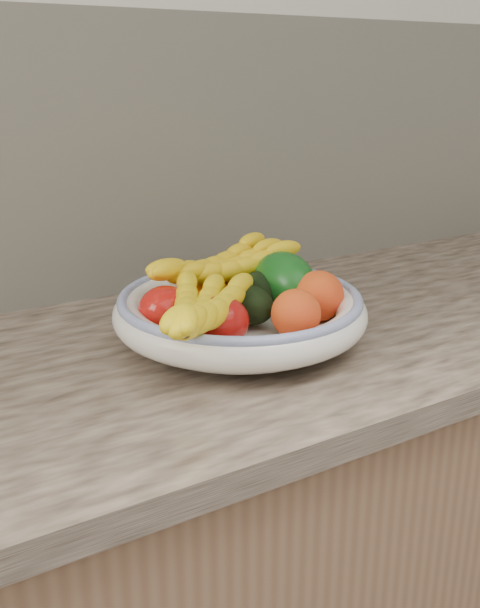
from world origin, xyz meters
name	(u,v)px	position (x,y,z in m)	size (l,w,h in m)	color
kitchen_counter	(233,559)	(0.00, 1.69, 0.46)	(2.44, 0.66, 1.40)	brown
fruit_bowl	(240,311)	(0.00, 1.66, 0.95)	(0.39, 0.39, 0.08)	white
clementine_back_left	(202,294)	(-0.02, 1.75, 0.95)	(0.05, 0.05, 0.04)	#FF6F05
clementine_back_right	(228,287)	(0.04, 1.76, 0.95)	(0.05, 0.05, 0.05)	#E16004
clementine_back_mid	(217,296)	(0.00, 1.73, 0.95)	(0.05, 0.05, 0.05)	#E45704
tomato_left	(165,310)	(-0.11, 1.69, 0.96)	(0.08, 0.08, 0.07)	#B9130D
tomato_near_left	(221,321)	(-0.06, 1.61, 0.96)	(0.08, 0.08, 0.07)	#AB110E
avocado_center	(247,305)	(0.00, 1.64, 0.96)	(0.06, 0.09, 0.06)	black
avocado_right	(259,291)	(0.05, 1.69, 0.96)	(0.06, 0.09, 0.06)	black
green_mango	(284,281)	(0.09, 1.68, 0.98)	(0.09, 0.13, 0.10)	#0E4B12
peach_front	(296,314)	(0.04, 1.57, 0.97)	(0.07, 0.07, 0.07)	orange
peach_right	(318,296)	(0.11, 1.61, 0.97)	(0.08, 0.08, 0.08)	orange
banana_bunch_back	(221,271)	(0.02, 1.75, 0.99)	(0.30, 0.11, 0.09)	yellow
banana_bunch_front	(200,316)	(-0.11, 1.59, 0.98)	(0.31, 0.12, 0.09)	yellow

